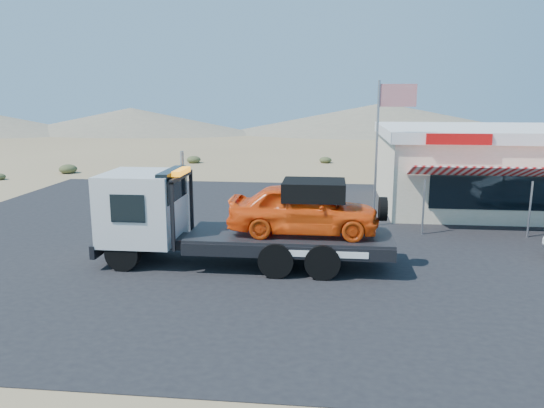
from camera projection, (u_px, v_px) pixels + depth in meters
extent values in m
plane|color=olive|center=(247.00, 254.00, 18.50)|extent=(120.00, 120.00, 0.00)
cube|color=black|center=(308.00, 233.00, 21.21)|extent=(32.00, 24.00, 0.02)
cylinder|color=black|center=(123.00, 254.00, 16.63)|extent=(1.08, 0.32, 1.08)
cylinder|color=black|center=(146.00, 236.00, 18.73)|extent=(1.08, 0.32, 1.08)
cylinder|color=black|center=(276.00, 259.00, 16.11)|extent=(1.08, 0.59, 1.08)
cylinder|color=black|center=(283.00, 240.00, 18.21)|extent=(1.08, 0.59, 1.08)
cylinder|color=black|center=(323.00, 261.00, 15.96)|extent=(1.08, 0.59, 1.08)
cylinder|color=black|center=(324.00, 241.00, 18.06)|extent=(1.08, 0.59, 1.08)
cube|color=black|center=(253.00, 243.00, 17.22)|extent=(8.84, 1.08, 0.32)
cube|color=silver|center=(142.00, 207.00, 17.38)|extent=(2.37, 2.53, 2.27)
cube|color=black|center=(172.00, 185.00, 17.11)|extent=(0.38, 2.16, 0.97)
cube|color=black|center=(183.00, 209.00, 17.24)|extent=(0.11, 2.37, 2.16)
cube|color=orange|center=(181.00, 172.00, 16.99)|extent=(0.27, 1.29, 0.16)
cube|color=black|center=(290.00, 236.00, 17.03)|extent=(6.47, 2.48, 0.16)
imported|color=#FF4E0F|center=(303.00, 209.00, 16.80)|extent=(4.75, 1.91, 1.62)
cube|color=black|center=(314.00, 190.00, 16.64)|extent=(1.94, 1.62, 0.59)
cube|color=beige|center=(488.00, 172.00, 25.79)|extent=(10.00, 8.00, 3.40)
cube|color=white|center=(492.00, 132.00, 25.39)|extent=(10.40, 8.40, 0.50)
cube|color=red|center=(459.00, 139.00, 21.51)|extent=(2.60, 0.12, 0.45)
cube|color=black|center=(516.00, 191.00, 21.92)|extent=(7.00, 0.06, 1.60)
cube|color=red|center=(526.00, 172.00, 20.87)|extent=(9.00, 1.73, 0.61)
cylinder|color=#99999E|center=(423.00, 207.00, 20.79)|extent=(0.08, 0.08, 2.20)
cylinder|color=#99999E|center=(530.00, 209.00, 20.37)|extent=(0.08, 0.08, 2.20)
cylinder|color=#99999E|center=(376.00, 155.00, 21.76)|extent=(0.10, 0.10, 6.00)
cube|color=#B20C14|center=(398.00, 95.00, 21.19)|extent=(1.50, 0.02, 0.90)
ellipsoid|color=#3A4022|center=(68.00, 168.00, 37.13)|extent=(1.23, 1.23, 0.66)
ellipsoid|color=#3A4022|center=(194.00, 159.00, 42.57)|extent=(1.12, 1.12, 0.60)
ellipsoid|color=#3A4022|center=(325.00, 160.00, 42.59)|extent=(0.98, 0.98, 0.53)
cone|color=#726B59|center=(131.00, 120.00, 74.31)|extent=(36.00, 36.00, 3.50)
cone|color=#726B59|center=(383.00, 118.00, 73.44)|extent=(44.00, 44.00, 4.20)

